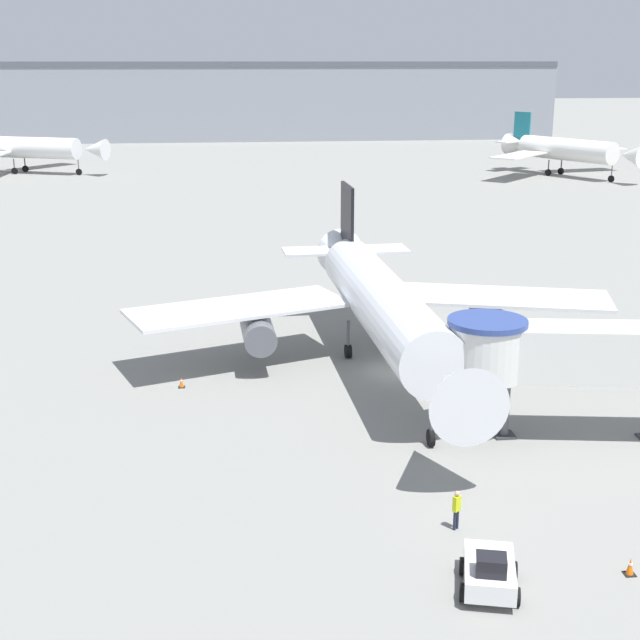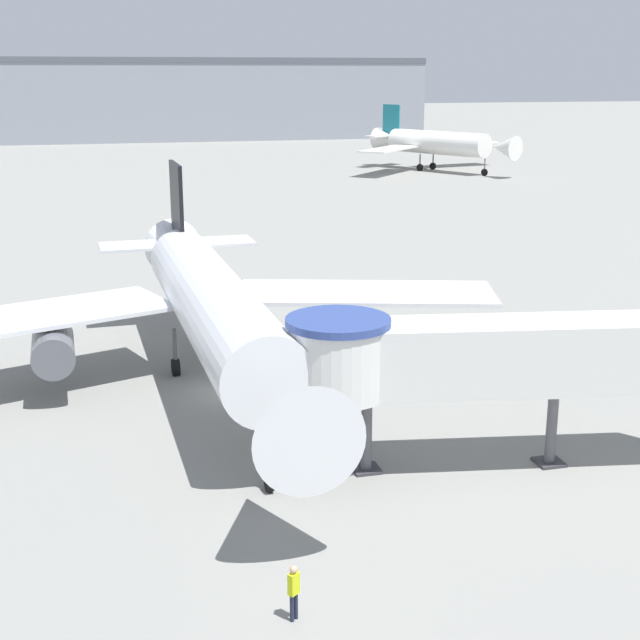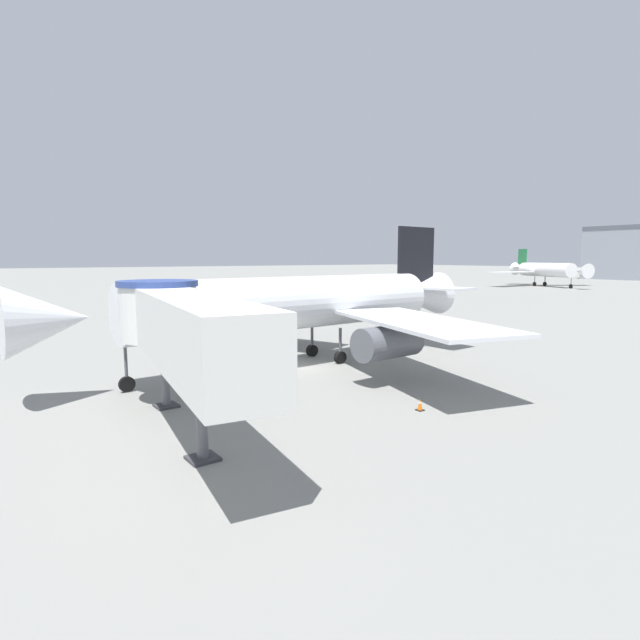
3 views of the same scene
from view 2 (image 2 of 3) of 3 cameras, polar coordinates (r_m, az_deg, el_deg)
The scene contains 7 objects.
ground_plane at distance 45.32m, azimuth -5.45°, elevation -4.52°, with size 800.00×800.00×0.00m, color gray.
main_airplane at distance 44.87m, azimuth -6.96°, elevation 0.99°, with size 32.80×33.55×10.19m.
jet_bridge at distance 35.51m, azimuth 9.28°, elevation -2.31°, with size 16.67×5.70×6.42m.
traffic_cone_starboard_wing at distance 47.81m, azimuth 8.77°, elevation -3.18°, with size 0.37×0.37×0.61m.
ground_crew_marshaller at distance 27.07m, azimuth -1.69°, elevation -16.83°, with size 0.39×0.36×1.78m.
background_jet_teal_tail at distance 147.25m, azimuth 7.39°, elevation 11.19°, with size 28.75×26.55×10.28m.
terminal_building at distance 217.49m, azimuth -11.60°, elevation 13.67°, with size 134.99×19.18×18.69m.
Camera 2 is at (-6.28, -42.10, 15.54)m, focal length 50.00 mm.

